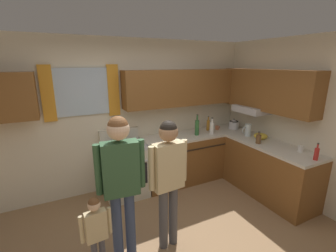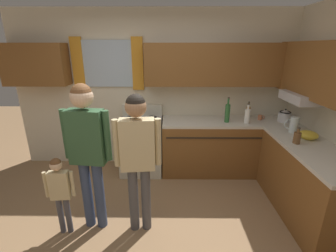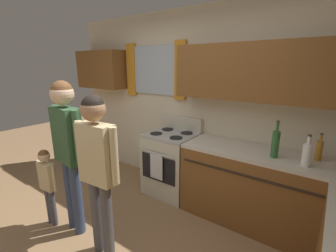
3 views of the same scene
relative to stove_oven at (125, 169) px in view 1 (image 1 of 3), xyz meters
The scene contains 18 objects.
ground_plane 1.62m from the stove_oven, 83.31° to the right, with size 12.00×12.00×0.00m, color #93704C.
back_wall_unit 1.08m from the stove_oven, 46.61° to the left, with size 4.60×0.42×2.60m.
right_wall_unit 3.01m from the stove_oven, 30.13° to the right, with size 0.52×4.05×2.60m.
kitchen_counter_run 1.80m from the stove_oven, 14.96° to the right, with size 2.12×2.18×0.90m.
stove_oven is the anchor object (origin of this frame).
bottle_wine_green 1.49m from the stove_oven, ahead, with size 0.08×0.08×0.39m.
bottle_squat_brown 2.29m from the stove_oven, 24.74° to the right, with size 0.08×0.08×0.21m.
bottle_milk_white 1.76m from the stove_oven, ahead, with size 0.08×0.08×0.31m.
bottle_oil_amber 1.83m from the stove_oven, ahead, with size 0.06×0.06×0.29m.
bottle_sauce_red 2.88m from the stove_oven, 39.00° to the right, with size 0.06×0.06×0.25m.
cup_terracotta 1.99m from the stove_oven, ahead, with size 0.11×0.07×0.08m.
mug_ceramic_white 2.79m from the stove_oven, 32.83° to the right, with size 0.13×0.08×0.09m.
stovetop_kettle 2.34m from the stove_oven, ahead, with size 0.27×0.20×0.21m.
water_pitcher 2.30m from the stove_oven, 14.11° to the right, with size 0.19×0.11×0.22m.
mixing_bowl 2.43m from the stove_oven, 18.84° to the right, with size 0.23×0.23×0.10m.
adult_holding_child 1.51m from the stove_oven, 106.87° to the right, with size 0.52×0.23×1.69m.
adult_in_plaid 1.48m from the stove_oven, 84.33° to the right, with size 0.50×0.22×1.60m.
small_child 1.61m from the stove_oven, 116.23° to the right, with size 0.32×0.13×0.94m.
Camera 1 is at (-1.12, -1.99, 2.20)m, focal length 24.78 mm.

